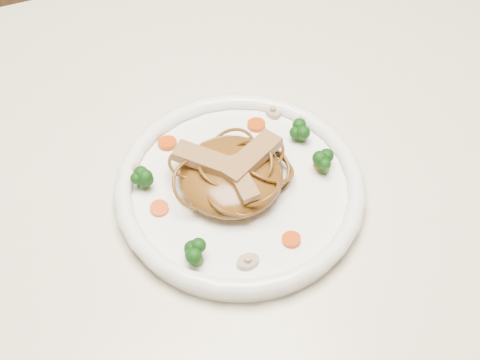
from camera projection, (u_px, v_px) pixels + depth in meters
name	position (u px, v px, depth m)	size (l,w,h in m)	color
table	(228.00, 225.00, 0.88)	(1.20, 0.80, 0.75)	beige
plate	(240.00, 192.00, 0.78)	(0.27, 0.27, 0.02)	white
noodle_mound	(231.00, 176.00, 0.76)	(0.11, 0.11, 0.04)	brown
chicken_a	(252.00, 157.00, 0.75)	(0.08, 0.02, 0.01)	#A47F4D
chicken_b	(207.00, 161.00, 0.75)	(0.07, 0.02, 0.01)	#A47F4D
chicken_c	(241.00, 178.00, 0.74)	(0.06, 0.02, 0.01)	#A47F4D
broccoli_0	(301.00, 131.00, 0.81)	(0.02, 0.02, 0.03)	#0E3E0D
broccoli_1	(142.00, 176.00, 0.76)	(0.03, 0.03, 0.03)	#0E3E0D
broccoli_2	(196.00, 253.00, 0.70)	(0.03, 0.03, 0.03)	#0E3E0D
broccoli_3	(325.00, 160.00, 0.78)	(0.03, 0.03, 0.03)	#0E3E0D
carrot_0	(256.00, 125.00, 0.83)	(0.02, 0.02, 0.01)	#C93E07
carrot_1	(159.00, 208.00, 0.75)	(0.02, 0.02, 0.01)	#C93E07
carrot_2	(322.00, 164.00, 0.79)	(0.02, 0.02, 0.01)	#C93E07
carrot_3	(167.00, 143.00, 0.81)	(0.02, 0.02, 0.01)	#C93E07
carrot_4	(291.00, 239.00, 0.73)	(0.02, 0.02, 0.01)	#C93E07
mushroom_0	(248.00, 262.00, 0.71)	(0.02, 0.02, 0.01)	#C1AA91
mushroom_1	(301.00, 123.00, 0.83)	(0.03, 0.03, 0.01)	#C1AA91
mushroom_2	(136.00, 171.00, 0.79)	(0.02, 0.02, 0.01)	#C1AA91
mushroom_3	(273.00, 112.00, 0.84)	(0.02, 0.02, 0.01)	#C1AA91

